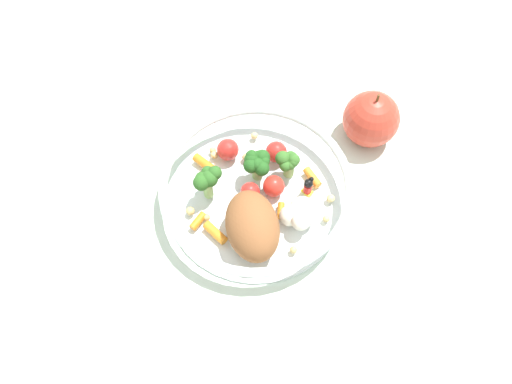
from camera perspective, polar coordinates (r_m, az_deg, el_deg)
name	(u,v)px	position (r m, az deg, el deg)	size (l,w,h in m)	color
ground_plane	(250,199)	(0.70, -0.65, -0.85)	(2.40, 2.40, 0.00)	silver
food_container	(257,196)	(0.67, 0.16, -0.45)	(0.26, 0.26, 0.07)	white
loose_apple	(371,119)	(0.74, 12.85, 8.02)	(0.08, 0.08, 0.09)	#BC3828
folded_napkin	(140,349)	(0.64, -12.97, -16.86)	(0.13, 0.15, 0.01)	white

